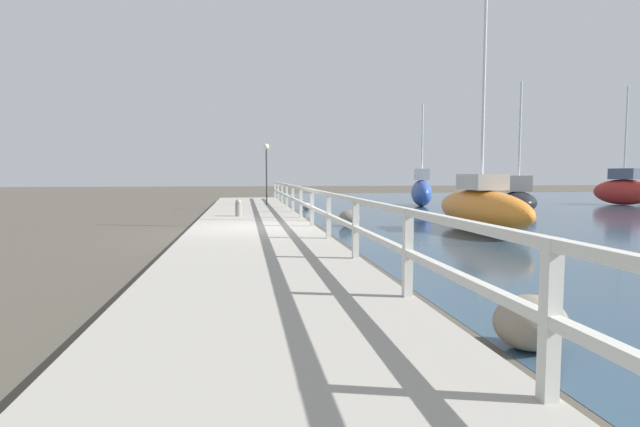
% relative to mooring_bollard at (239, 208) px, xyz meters
% --- Properties ---
extents(ground_plane, '(120.00, 120.00, 0.00)m').
position_rel_mooring_bollard_xyz_m(ground_plane, '(0.44, -3.70, -0.51)').
color(ground_plane, '#4C473D').
extents(dock_walkway, '(3.39, 36.00, 0.22)m').
position_rel_mooring_bollard_xyz_m(dock_walkway, '(0.44, -3.70, -0.40)').
color(dock_walkway, '#9E998E').
rests_on(dock_walkway, ground).
extents(railing, '(0.10, 32.50, 1.02)m').
position_rel_mooring_bollard_xyz_m(railing, '(2.04, -3.70, 0.41)').
color(railing, beige).
rests_on(railing, dock_walkway).
extents(boulder_near_dock, '(0.45, 0.40, 0.34)m').
position_rel_mooring_bollard_xyz_m(boulder_near_dock, '(3.10, 6.04, -0.35)').
color(boulder_near_dock, gray).
rests_on(boulder_near_dock, ground).
extents(boulder_far_strip, '(0.69, 0.62, 0.51)m').
position_rel_mooring_bollard_xyz_m(boulder_far_strip, '(2.80, -13.06, -0.26)').
color(boulder_far_strip, slate).
rests_on(boulder_far_strip, ground).
extents(boulder_mid_strip, '(0.69, 0.62, 0.52)m').
position_rel_mooring_bollard_xyz_m(boulder_mid_strip, '(3.51, -1.76, -0.26)').
color(boulder_mid_strip, '#666056').
rests_on(boulder_mid_strip, ground).
extents(mooring_bollard, '(0.23, 0.23, 0.58)m').
position_rel_mooring_bollard_xyz_m(mooring_bollard, '(0.00, 0.00, 0.00)').
color(mooring_bollard, gray).
rests_on(mooring_bollard, dock_walkway).
extents(dock_lamp, '(0.27, 0.27, 2.86)m').
position_rel_mooring_bollard_xyz_m(dock_lamp, '(1.24, 6.17, 1.88)').
color(dock_lamp, '#2D2D33').
rests_on(dock_lamp, dock_walkway).
extents(sailboat_blue, '(1.95, 3.98, 5.31)m').
position_rel_mooring_bollard_xyz_m(sailboat_blue, '(9.40, 7.74, 0.26)').
color(sailboat_blue, '#2D4C9E').
rests_on(sailboat_blue, water_surface).
extents(sailboat_black, '(2.88, 4.22, 5.61)m').
position_rel_mooring_bollard_xyz_m(sailboat_black, '(11.97, 2.82, 0.06)').
color(sailboat_black, black).
rests_on(sailboat_black, water_surface).
extents(sailboat_red, '(2.02, 3.53, 6.38)m').
position_rel_mooring_bollard_xyz_m(sailboat_red, '(20.64, 7.07, 0.32)').
color(sailboat_red, red).
rests_on(sailboat_red, water_surface).
extents(sailboat_orange, '(1.58, 5.71, 8.12)m').
position_rel_mooring_bollard_xyz_m(sailboat_orange, '(7.10, -3.48, 0.17)').
color(sailboat_orange, orange).
rests_on(sailboat_orange, water_surface).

